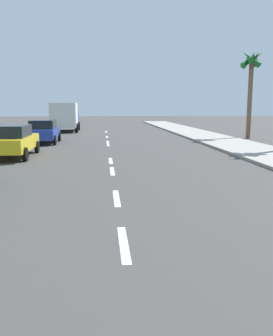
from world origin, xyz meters
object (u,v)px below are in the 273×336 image
(parked_car_yellow, at_px, (11,140))
(palm_tree_distant, at_px, (251,71))
(delivery_truck, at_px, (65,116))
(parked_car_blue, at_px, (44,131))

(parked_car_yellow, xyz_separation_m, palm_tree_distant, (15.75, 9.06, 4.30))
(palm_tree_distant, bearing_deg, delivery_truck, 147.44)
(parked_car_blue, distance_m, delivery_truck, 11.77)
(delivery_truck, xyz_separation_m, palm_tree_distant, (14.96, -9.55, 3.64))
(parked_car_blue, distance_m, palm_tree_distant, 15.99)
(parked_car_blue, height_order, delivery_truck, delivery_truck)
(parked_car_yellow, relative_size, delivery_truck, 0.73)
(parked_car_yellow, height_order, parked_car_blue, same)
(parked_car_blue, relative_size, delivery_truck, 0.67)
(parked_car_yellow, xyz_separation_m, delivery_truck, (0.79, 18.61, 0.66))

